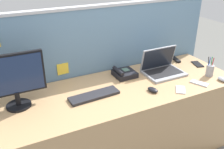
{
  "coord_description": "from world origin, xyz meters",
  "views": [
    {
      "loc": [
        -0.84,
        -1.64,
        1.78
      ],
      "look_at": [
        0.0,
        0.05,
        0.86
      ],
      "focal_mm": 40.24,
      "sensor_mm": 36.0,
      "label": 1
    }
  ],
  "objects_px": {
    "desk_phone": "(124,73)",
    "tv_remote": "(175,59)",
    "cell_phone_white_slab": "(181,90)",
    "keyboard_main": "(94,95)",
    "pen_cup": "(210,70)",
    "cell_phone_black_slab": "(197,64)",
    "computer_mouse_right_hand": "(223,79)",
    "computer_mouse_left_hand": "(153,90)",
    "laptop": "(162,67)",
    "desktop_monitor": "(14,78)",
    "cell_phone_silver_slab": "(199,83)"
  },
  "relations": [
    {
      "from": "cell_phone_white_slab",
      "to": "cell_phone_black_slab",
      "type": "bearing_deg",
      "value": 71.84
    },
    {
      "from": "desktop_monitor",
      "to": "cell_phone_black_slab",
      "type": "height_order",
      "value": "desktop_monitor"
    },
    {
      "from": "desktop_monitor",
      "to": "computer_mouse_left_hand",
      "type": "bearing_deg",
      "value": -14.79
    },
    {
      "from": "computer_mouse_right_hand",
      "to": "pen_cup",
      "type": "relative_size",
      "value": 0.53
    },
    {
      "from": "keyboard_main",
      "to": "tv_remote",
      "type": "height_order",
      "value": "keyboard_main"
    },
    {
      "from": "desktop_monitor",
      "to": "pen_cup",
      "type": "bearing_deg",
      "value": -8.82
    },
    {
      "from": "pen_cup",
      "to": "tv_remote",
      "type": "height_order",
      "value": "pen_cup"
    },
    {
      "from": "desktop_monitor",
      "to": "tv_remote",
      "type": "height_order",
      "value": "desktop_monitor"
    },
    {
      "from": "desktop_monitor",
      "to": "cell_phone_white_slab",
      "type": "height_order",
      "value": "desktop_monitor"
    },
    {
      "from": "cell_phone_white_slab",
      "to": "laptop",
      "type": "bearing_deg",
      "value": 118.32
    },
    {
      "from": "computer_mouse_right_hand",
      "to": "computer_mouse_left_hand",
      "type": "relative_size",
      "value": 1.0
    },
    {
      "from": "cell_phone_silver_slab",
      "to": "pen_cup",
      "type": "bearing_deg",
      "value": -2.34
    },
    {
      "from": "computer_mouse_right_hand",
      "to": "laptop",
      "type": "bearing_deg",
      "value": 129.13
    },
    {
      "from": "desktop_monitor",
      "to": "tv_remote",
      "type": "bearing_deg",
      "value": 6.45
    },
    {
      "from": "keyboard_main",
      "to": "cell_phone_black_slab",
      "type": "xyz_separation_m",
      "value": [
        1.2,
        0.12,
        -0.01
      ]
    },
    {
      "from": "desktop_monitor",
      "to": "computer_mouse_right_hand",
      "type": "relative_size",
      "value": 4.43
    },
    {
      "from": "computer_mouse_right_hand",
      "to": "computer_mouse_left_hand",
      "type": "xyz_separation_m",
      "value": [
        -0.67,
        0.12,
        0.0
      ]
    },
    {
      "from": "desktop_monitor",
      "to": "cell_phone_black_slab",
      "type": "distance_m",
      "value": 1.77
    },
    {
      "from": "computer_mouse_left_hand",
      "to": "computer_mouse_right_hand",
      "type": "bearing_deg",
      "value": -23.64
    },
    {
      "from": "cell_phone_silver_slab",
      "to": "cell_phone_black_slab",
      "type": "height_order",
      "value": "same"
    },
    {
      "from": "keyboard_main",
      "to": "computer_mouse_right_hand",
      "type": "height_order",
      "value": "computer_mouse_right_hand"
    },
    {
      "from": "desk_phone",
      "to": "tv_remote",
      "type": "distance_m",
      "value": 0.69
    },
    {
      "from": "keyboard_main",
      "to": "tv_remote",
      "type": "distance_m",
      "value": 1.12
    },
    {
      "from": "cell_phone_white_slab",
      "to": "pen_cup",
      "type": "bearing_deg",
      "value": 51.04
    },
    {
      "from": "cell_phone_white_slab",
      "to": "computer_mouse_right_hand",
      "type": "bearing_deg",
      "value": 33.45
    },
    {
      "from": "pen_cup",
      "to": "cell_phone_black_slab",
      "type": "xyz_separation_m",
      "value": [
        0.09,
        0.24,
        -0.05
      ]
    },
    {
      "from": "desk_phone",
      "to": "laptop",
      "type": "bearing_deg",
      "value": -14.41
    },
    {
      "from": "computer_mouse_right_hand",
      "to": "computer_mouse_left_hand",
      "type": "distance_m",
      "value": 0.68
    },
    {
      "from": "computer_mouse_left_hand",
      "to": "cell_phone_black_slab",
      "type": "distance_m",
      "value": 0.78
    },
    {
      "from": "computer_mouse_left_hand",
      "to": "tv_remote",
      "type": "relative_size",
      "value": 0.59
    },
    {
      "from": "tv_remote",
      "to": "computer_mouse_right_hand",
      "type": "bearing_deg",
      "value": -71.5
    },
    {
      "from": "cell_phone_black_slab",
      "to": "tv_remote",
      "type": "relative_size",
      "value": 0.87
    },
    {
      "from": "computer_mouse_left_hand",
      "to": "cell_phone_white_slab",
      "type": "distance_m",
      "value": 0.24
    },
    {
      "from": "computer_mouse_left_hand",
      "to": "keyboard_main",
      "type": "bearing_deg",
      "value": 149.89
    },
    {
      "from": "computer_mouse_right_hand",
      "to": "computer_mouse_left_hand",
      "type": "height_order",
      "value": "same"
    },
    {
      "from": "computer_mouse_left_hand",
      "to": "cell_phone_black_slab",
      "type": "xyz_separation_m",
      "value": [
        0.73,
        0.26,
        -0.01
      ]
    },
    {
      "from": "laptop",
      "to": "desk_phone",
      "type": "bearing_deg",
      "value": 165.59
    },
    {
      "from": "laptop",
      "to": "pen_cup",
      "type": "bearing_deg",
      "value": -35.28
    },
    {
      "from": "desktop_monitor",
      "to": "laptop",
      "type": "bearing_deg",
      "value": -0.21
    },
    {
      "from": "desk_phone",
      "to": "cell_phone_white_slab",
      "type": "height_order",
      "value": "desk_phone"
    },
    {
      "from": "desk_phone",
      "to": "computer_mouse_right_hand",
      "type": "relative_size",
      "value": 1.91
    },
    {
      "from": "keyboard_main",
      "to": "cell_phone_silver_slab",
      "type": "relative_size",
      "value": 2.65
    },
    {
      "from": "pen_cup",
      "to": "tv_remote",
      "type": "xyz_separation_m",
      "value": [
        -0.04,
        0.44,
        -0.05
      ]
    },
    {
      "from": "computer_mouse_right_hand",
      "to": "cell_phone_black_slab",
      "type": "xyz_separation_m",
      "value": [
        0.06,
        0.38,
        -0.01
      ]
    },
    {
      "from": "laptop",
      "to": "desk_phone",
      "type": "relative_size",
      "value": 1.93
    },
    {
      "from": "cell_phone_white_slab",
      "to": "tv_remote",
      "type": "bearing_deg",
      "value": 92.63
    },
    {
      "from": "keyboard_main",
      "to": "computer_mouse_left_hand",
      "type": "xyz_separation_m",
      "value": [
        0.47,
        -0.14,
        0.01
      ]
    },
    {
      "from": "computer_mouse_right_hand",
      "to": "pen_cup",
      "type": "bearing_deg",
      "value": 96.55
    },
    {
      "from": "desktop_monitor",
      "to": "laptop",
      "type": "xyz_separation_m",
      "value": [
        1.31,
        -0.0,
        -0.18
      ]
    },
    {
      "from": "desk_phone",
      "to": "keyboard_main",
      "type": "relative_size",
      "value": 0.46
    }
  ]
}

